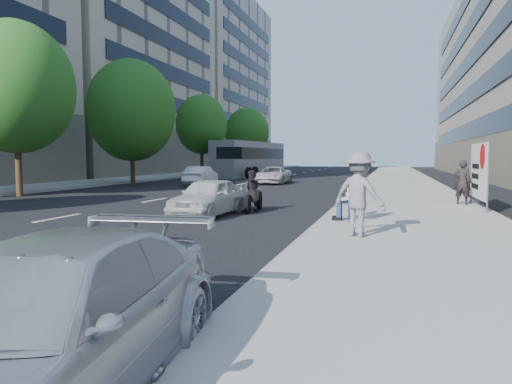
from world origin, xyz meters
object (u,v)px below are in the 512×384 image
(protest_banner, at_px, (479,171))
(white_sedan_far, at_px, (273,175))
(pedestrian_woman, at_px, (462,182))
(motorcycle, at_px, (253,193))
(bus, at_px, (250,159))
(seated_protester, at_px, (352,194))
(parked_sedan, at_px, (44,325))
(jogger, at_px, (359,194))
(white_sedan_mid, at_px, (201,176))
(white_sedan_near, at_px, (208,197))

(protest_banner, relative_size, white_sedan_far, 0.72)
(pedestrian_woman, distance_m, white_sedan_far, 16.56)
(protest_banner, bearing_deg, white_sedan_far, 127.96)
(motorcycle, bearing_deg, bus, 99.86)
(seated_protester, relative_size, white_sedan_far, 0.31)
(seated_protester, xyz_separation_m, parked_sedan, (-1.49, -9.83, -0.25))
(seated_protester, bearing_deg, parked_sedan, -98.61)
(seated_protester, relative_size, jogger, 0.70)
(white_sedan_mid, height_order, white_sedan_far, white_sedan_mid)
(seated_protester, distance_m, white_sedan_near, 4.66)
(parked_sedan, distance_m, white_sedan_mid, 27.04)
(parked_sedan, bearing_deg, protest_banner, 63.73)
(white_sedan_mid, bearing_deg, parked_sedan, 105.02)
(jogger, distance_m, white_sedan_mid, 21.29)
(pedestrian_woman, distance_m, motorcycle, 7.68)
(white_sedan_mid, bearing_deg, protest_banner, 138.18)
(pedestrian_woman, distance_m, white_sedan_near, 9.28)
(jogger, xyz_separation_m, motorcycle, (-3.85, 4.81, -0.44))
(white_sedan_far, bearing_deg, bus, 114.66)
(seated_protester, xyz_separation_m, white_sedan_far, (-6.85, 18.31, -0.28))
(white_sedan_mid, relative_size, motorcycle, 1.86)
(white_sedan_near, xyz_separation_m, white_sedan_mid, (-6.55, 14.57, 0.02))
(jogger, bearing_deg, pedestrian_woman, -87.35)
(pedestrian_woman, distance_m, protest_banner, 1.04)
(parked_sedan, height_order, white_sedan_far, parked_sedan)
(jogger, distance_m, pedestrian_woman, 8.52)
(bus, bearing_deg, jogger, -61.93)
(pedestrian_woman, height_order, bus, bus)
(motorcycle, distance_m, bus, 28.59)
(white_sedan_near, bearing_deg, jogger, -30.91)
(seated_protester, height_order, bus, bus)
(seated_protester, relative_size, protest_banner, 0.43)
(seated_protester, relative_size, white_sedan_near, 0.37)
(white_sedan_mid, height_order, motorcycle, motorcycle)
(jogger, relative_size, white_sedan_mid, 0.49)
(white_sedan_near, relative_size, bus, 0.29)
(seated_protester, bearing_deg, white_sedan_far, 110.52)
(protest_banner, height_order, bus, bus)
(white_sedan_near, relative_size, white_sedan_mid, 0.93)
(white_sedan_far, bearing_deg, white_sedan_near, -82.54)
(seated_protester, bearing_deg, bus, 112.13)
(jogger, height_order, white_sedan_mid, jogger)
(protest_banner, bearing_deg, parked_sedan, -110.52)
(seated_protester, distance_m, protest_banner, 6.00)
(seated_protester, height_order, pedestrian_woman, pedestrian_woman)
(bus, bearing_deg, white_sedan_mid, -79.35)
(white_sedan_mid, bearing_deg, seated_protester, 119.92)
(jogger, xyz_separation_m, white_sedan_mid, (-11.46, 17.94, -0.45))
(jogger, xyz_separation_m, parked_sedan, (-1.83, -7.33, -0.46))
(parked_sedan, xyz_separation_m, white_sedan_far, (-5.37, 28.15, -0.03))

